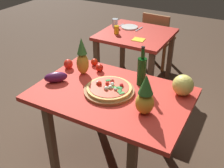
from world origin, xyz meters
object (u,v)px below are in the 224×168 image
object	(u,v)px
display_table	(111,102)
tomato_at_corner	(99,68)
dining_chair	(157,37)
napkin_folded	(139,40)
pineapple_left	(82,58)
tomato_near_board	(94,62)
background_table	(136,42)
eggplant	(56,77)
pizza	(109,88)
melon	(183,85)
wine_bottle	(142,71)
drinking_glass_juice	(116,30)
knife_utensil	(139,29)
drinking_glass_water	(115,23)
pineapple_right	(145,96)
dinner_plate	(129,27)
bell_pepper	(68,64)
fork_utensil	(120,26)
pizza_board	(109,91)

from	to	relation	value
display_table	tomato_at_corner	bearing A→B (deg)	135.52
dining_chair	napkin_folded	distance (m)	0.89
dining_chair	pineapple_left	distance (m)	1.90
tomato_at_corner	tomato_near_board	world-z (taller)	tomato_at_corner
background_table	eggplant	distance (m)	1.46
pineapple_left	pizza	bearing A→B (deg)	-24.03
pizza	melon	xyz separation A→B (m)	(0.53, 0.25, 0.04)
wine_bottle	drinking_glass_juice	xyz separation A→B (m)	(-0.76, 0.98, -0.08)
melon	knife_utensil	distance (m)	1.56
melon	tomato_near_board	distance (m)	0.90
dining_chair	drinking_glass_water	distance (m)	0.77
pineapple_left	tomato_near_board	bearing A→B (deg)	89.01
wine_bottle	tomato_at_corner	xyz separation A→B (m)	(-0.43, 0.03, -0.10)
pineapple_right	tomato_at_corner	xyz separation A→B (m)	(-0.61, 0.39, -0.10)
display_table	pineapple_right	size ratio (longest dim) A/B	4.05
eggplant	drinking_glass_juice	xyz separation A→B (m)	(-0.10, 1.30, 0.01)
pineapple_left	tomato_near_board	size ratio (longest dim) A/B	5.01
wine_bottle	napkin_folded	size ratio (longest dim) A/B	2.49
background_table	pineapple_right	distance (m)	1.68
pineapple_right	dinner_plate	bearing A→B (deg)	118.87
pizza	drinking_glass_water	size ratio (longest dim) A/B	3.39
pizza	bell_pepper	world-z (taller)	bell_pepper
pineapple_right	knife_utensil	world-z (taller)	pineapple_right
wine_bottle	fork_utensil	world-z (taller)	wine_bottle
bell_pepper	drinking_glass_juice	bearing A→B (deg)	91.96
eggplant	drinking_glass_water	world-z (taller)	drinking_glass_water
bell_pepper	tomato_at_corner	distance (m)	0.30
background_table	bell_pepper	bearing A→B (deg)	-98.07
melon	bell_pepper	distance (m)	1.08
tomato_near_board	drinking_glass_water	size ratio (longest dim) A/B	0.64
bell_pepper	knife_utensil	bearing A→B (deg)	83.59
tomato_near_board	drinking_glass_water	xyz separation A→B (m)	(-0.36, 1.09, 0.02)
fork_utensil	wine_bottle	bearing A→B (deg)	-51.33
dining_chair	tomato_near_board	size ratio (longest dim) A/B	12.25
pizza	background_table	bearing A→B (deg)	105.34
melon	knife_utensil	bearing A→B (deg)	126.53
eggplant	tomato_at_corner	size ratio (longest dim) A/B	2.78
display_table	bell_pepper	size ratio (longest dim) A/B	13.55
wine_bottle	tomato_at_corner	distance (m)	0.44
tomato_at_corner	bell_pepper	bearing A→B (deg)	-163.21
napkin_folded	background_table	bearing A→B (deg)	121.38
dinner_plate	knife_utensil	distance (m)	0.14
wine_bottle	tomato_near_board	distance (m)	0.56
melon	dinner_plate	distance (m)	1.65
tomato_near_board	dinner_plate	bearing A→B (deg)	98.66
wine_bottle	drinking_glass_water	distance (m)	1.50
eggplant	tomato_near_board	size ratio (longest dim) A/B	2.88
wine_bottle	drinking_glass_water	size ratio (longest dim) A/B	3.20
display_table	background_table	size ratio (longest dim) A/B	1.47
background_table	pizza_board	world-z (taller)	pizza_board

